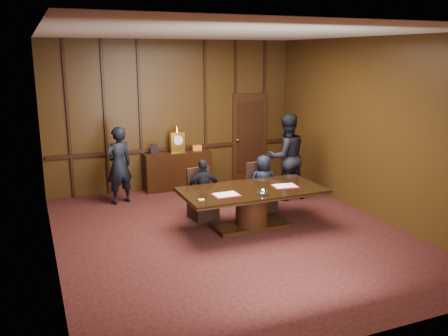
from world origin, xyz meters
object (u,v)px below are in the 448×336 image
at_px(signatory_left, 204,190).
at_px(conference_table, 252,202).
at_px(signatory_right, 263,183).
at_px(witness_left, 119,165).
at_px(witness_right, 286,157).
at_px(sideboard, 178,169).

bearing_deg(signatory_left, conference_table, 134.49).
height_order(signatory_right, witness_left, witness_left).
bearing_deg(conference_table, signatory_right, 50.91).
relative_size(conference_table, witness_right, 1.37).
bearing_deg(signatory_right, conference_table, 66.85).
xyz_separation_m(signatory_left, witness_right, (2.16, 0.60, 0.36)).
bearing_deg(conference_table, sideboard, 98.64).
relative_size(signatory_left, signatory_right, 1.02).
distance_m(sideboard, witness_right, 2.65).
bearing_deg(witness_left, witness_right, 144.05).
height_order(conference_table, signatory_right, signatory_right).
bearing_deg(witness_left, conference_table, 109.77).
distance_m(conference_table, signatory_left, 1.03).
bearing_deg(signatory_right, witness_left, -16.72).
distance_m(signatory_left, witness_right, 2.27).
height_order(sideboard, witness_right, witness_right).
relative_size(sideboard, signatory_left, 1.33).
height_order(conference_table, witness_right, witness_right).
xyz_separation_m(witness_left, witness_right, (3.48, -1.08, 0.12)).
bearing_deg(witness_right, conference_table, 42.88).
relative_size(signatory_left, witness_right, 0.63).
height_order(conference_table, witness_left, witness_left).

